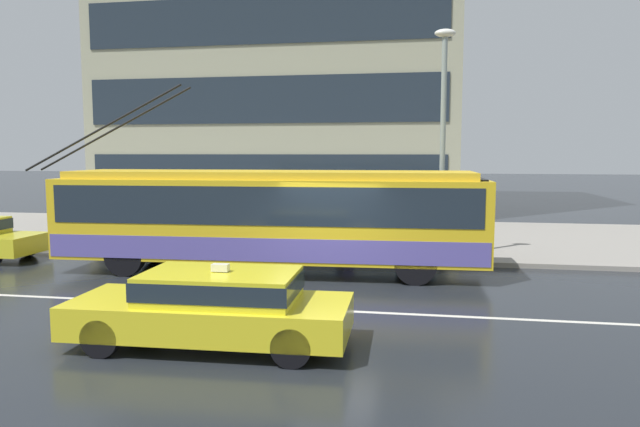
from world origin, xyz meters
TOP-DOWN VIEW (x-y plane):
  - ground_plane at (0.00, 0.00)m, footprint 160.00×160.00m
  - sidewalk_slab at (0.00, 9.04)m, footprint 80.00×10.00m
  - lane_centre_line at (0.00, -1.20)m, footprint 72.00×0.14m
  - trolleybus at (-1.82, 2.44)m, footprint 12.61×2.89m
  - taxi_oncoming_near at (-1.18, -3.67)m, footprint 4.69×1.91m
  - bus_shelter at (-3.62, 5.86)m, footprint 4.12×1.68m
  - pedestrian_at_shelter at (-0.54, 6.61)m, footprint 1.33×1.33m
  - pedestrian_approaching_curb at (0.04, 5.34)m, footprint 1.06×1.06m
  - street_lamp at (2.78, 4.79)m, footprint 0.60×0.32m

SIDE VIEW (x-z plane):
  - ground_plane at x=0.00m, z-range 0.00..0.00m
  - lane_centre_line at x=0.00m, z-range 0.00..0.01m
  - sidewalk_slab at x=0.00m, z-range 0.00..0.14m
  - taxi_oncoming_near at x=-1.18m, z-range 0.01..1.40m
  - trolleybus at x=-1.82m, z-range -1.00..4.03m
  - pedestrian_approaching_curb at x=0.04m, z-range 0.68..2.65m
  - pedestrian_at_shelter at x=-0.54m, z-range 0.75..2.72m
  - bus_shelter at x=-3.62m, z-range 0.76..3.26m
  - street_lamp at x=2.78m, z-range 0.75..7.37m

